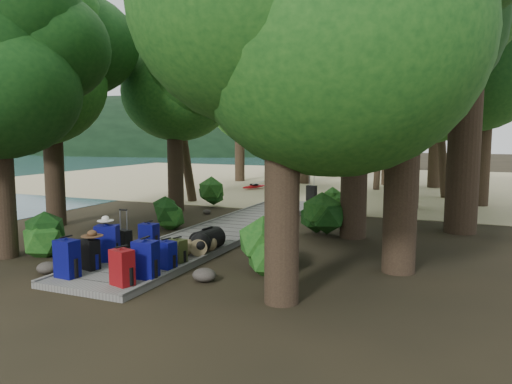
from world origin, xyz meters
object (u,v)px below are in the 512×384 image
at_px(backpack_right_a, 122,265).
at_px(kayak, 254,186).
at_px(lone_suitcase_on_sand, 311,193).
at_px(backpack_right_c, 166,253).
at_px(backpack_right_d, 178,249).
at_px(backpack_right_b, 146,258).
at_px(suitcase_on_boardwalk, 124,242).
at_px(backpack_left_c, 107,241).
at_px(sun_lounger, 397,190).
at_px(backpack_left_a, 67,257).
at_px(duffel_right_khaki, 198,245).
at_px(backpack_left_b, 90,253).
at_px(backpack_left_d, 149,234).
at_px(duffel_right_black, 207,240).

xyz_separation_m(backpack_right_a, kayak, (-4.06, 15.38, -0.29)).
height_order(lone_suitcase_on_sand, kayak, lone_suitcase_on_sand).
height_order(backpack_right_c, backpack_right_d, backpack_right_c).
bearing_deg(backpack_right_b, suitcase_on_boardwalk, 135.29).
bearing_deg(backpack_right_d, backpack_right_c, -68.80).
bearing_deg(backpack_right_c, backpack_left_c, -166.96).
xyz_separation_m(backpack_right_a, sun_lounger, (2.78, 14.96, -0.16)).
relative_size(backpack_left_a, suitcase_on_boardwalk, 1.42).
xyz_separation_m(duffel_right_khaki, suitcase_on_boardwalk, (-1.46, -0.68, 0.09)).
distance_m(backpack_left_b, suitcase_on_boardwalk, 1.24).
distance_m(backpack_left_a, backpack_right_a, 1.23).
bearing_deg(suitcase_on_boardwalk, backpack_left_d, 101.86).
distance_m(backpack_right_b, lone_suitcase_on_sand, 11.91).
distance_m(backpack_right_b, backpack_right_c, 0.72).
height_order(backpack_left_a, backpack_right_d, backpack_left_a).
bearing_deg(duffel_right_black, suitcase_on_boardwalk, -140.38).
height_order(backpack_left_a, kayak, backpack_left_a).
relative_size(backpack_left_a, sun_lounger, 0.43).
bearing_deg(backpack_left_b, backpack_right_b, 9.17).
relative_size(backpack_left_d, backpack_right_d, 1.18).
bearing_deg(backpack_left_d, sun_lounger, 72.49).
bearing_deg(backpack_right_a, sun_lounger, 96.11).
relative_size(backpack_right_a, lone_suitcase_on_sand, 1.13).
relative_size(backpack_left_c, backpack_right_a, 1.19).
bearing_deg(backpack_right_c, sun_lounger, 92.40).
bearing_deg(sun_lounger, backpack_right_c, -114.97).
relative_size(backpack_right_c, kayak, 0.19).
relative_size(backpack_left_b, backpack_left_d, 1.07).
bearing_deg(backpack_left_a, backpack_left_d, 96.16).
relative_size(backpack_right_d, suitcase_on_boardwalk, 0.95).
relative_size(backpack_left_b, backpack_left_c, 0.78).
height_order(duffel_right_khaki, suitcase_on_boardwalk, suitcase_on_boardwalk).
distance_m(backpack_left_b, duffel_right_khaki, 2.34).
distance_m(backpack_left_d, backpack_right_b, 2.55).
bearing_deg(sun_lounger, backpack_right_b, -114.37).
relative_size(duffel_right_black, kayak, 0.24).
bearing_deg(backpack_right_a, backpack_right_b, 91.49).
bearing_deg(sun_lounger, backpack_left_b, -119.62).
bearing_deg(duffel_right_black, duffel_right_khaki, -91.88).
distance_m(backpack_left_d, duffel_right_black, 1.44).
xyz_separation_m(backpack_left_a, backpack_right_d, (1.28, 1.75, -0.13)).
relative_size(backpack_right_d, lone_suitcase_on_sand, 0.83).
bearing_deg(backpack_right_b, duffel_right_black, 86.59).
height_order(duffel_right_khaki, lone_suitcase_on_sand, lone_suitcase_on_sand).
distance_m(backpack_right_a, kayak, 15.91).
bearing_deg(sun_lounger, backpack_left_a, -119.03).
xyz_separation_m(duffel_right_black, suitcase_on_boardwalk, (-1.50, -1.03, 0.03)).
bearing_deg(backpack_right_d, backpack_left_d, 159.58).
distance_m(backpack_left_b, backpack_right_d, 1.73).
bearing_deg(backpack_left_a, backpack_right_d, 59.16).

